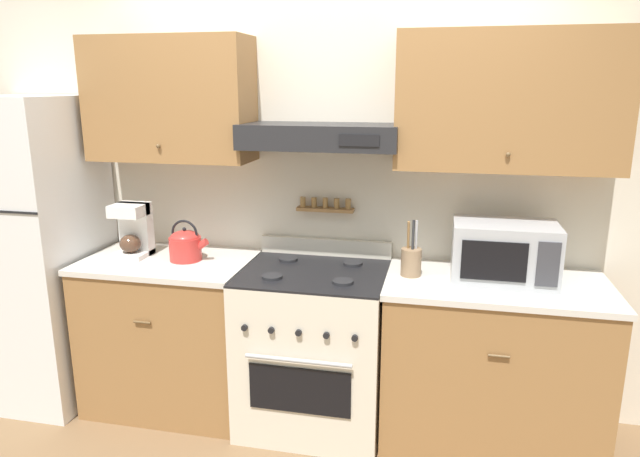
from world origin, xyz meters
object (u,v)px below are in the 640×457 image
Objects in this scene: utensil_crock at (411,261)px; refrigerator at (36,252)px; microwave at (504,252)px; stove_range at (314,347)px; coffee_maker at (133,230)px; tea_kettle at (186,244)px.

refrigerator is at bearing -178.76° from utensil_crock.
stove_range is at bearing -177.51° from microwave.
refrigerator is 5.86× the size of coffee_maker.
coffee_maker reaches higher than microwave.
microwave is at bearing -0.19° from coffee_maker.
tea_kettle is at bearing 2.90° from refrigerator.
coffee_maker is (0.62, 0.07, 0.15)m from refrigerator.
utensil_crock is (1.30, 0.00, -0.01)m from tea_kettle.
stove_range is 3.22× the size of coffee_maker.
microwave reaches higher than utensil_crock.
refrigerator is 7.73× the size of tea_kettle.
refrigerator reaches higher than utensil_crock.
refrigerator reaches higher than stove_range.
coffee_maker is (-1.11, 0.05, 0.62)m from stove_range.
coffee_maker is 1.64m from utensil_crock.
refrigerator is 6.12× the size of utensil_crock.
microwave reaches higher than tea_kettle.
stove_range is 0.55× the size of refrigerator.
refrigerator is 2.74m from microwave.
stove_range is 4.25× the size of tea_kettle.
stove_range is at bearing -1.90° from tea_kettle.
stove_range is at bearing 0.77° from refrigerator.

